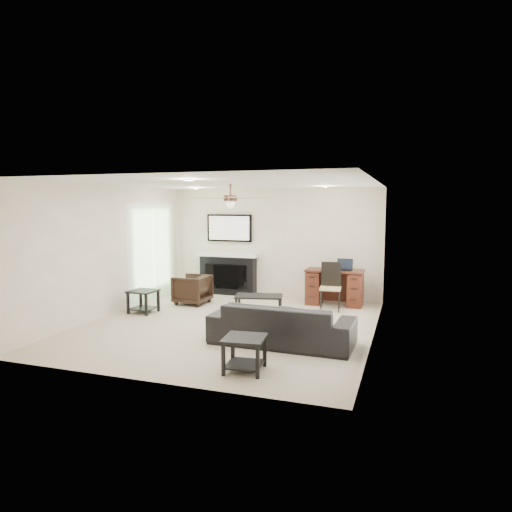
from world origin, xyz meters
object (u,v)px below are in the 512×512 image
Objects in this scene: coffee_table at (259,305)px; desk at (335,287)px; sofa at (282,324)px; fireplace_unit at (228,255)px; armchair at (192,289)px.

coffee_table is 1.89m from desk.
desk is (0.33, 3.03, 0.06)m from sofa.
fireplace_unit is at bearing 172.43° from desk.
fireplace_unit is 2.68m from desk.
desk is (2.93, 0.88, 0.06)m from armchair.
desk is at bearing -7.57° from fireplace_unit.
fireplace_unit is at bearing 167.20° from armchair.
sofa is 3.05m from desk.
armchair reaches higher than coffee_table.
fireplace_unit is at bearing 114.63° from coffee_table.
desk reaches higher than sofa.
desk is at bearing 36.31° from coffee_table.
armchair is (-2.60, 2.15, -0.00)m from sofa.
sofa is 2.43× the size of coffee_table.
desk is at bearing -94.56° from sofa.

